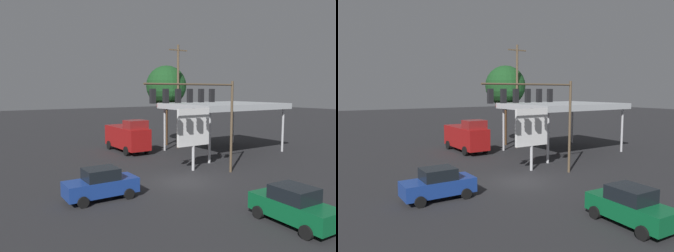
% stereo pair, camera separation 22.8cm
% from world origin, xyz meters
% --- Properties ---
extents(ground_plane, '(200.00, 200.00, 0.00)m').
position_xyz_m(ground_plane, '(0.00, 0.00, 0.00)').
color(ground_plane, '#262628').
extents(traffic_signal_assembly, '(8.11, 0.43, 7.36)m').
position_xyz_m(traffic_signal_assembly, '(-1.35, -0.15, 5.74)').
color(traffic_signal_assembly, brown).
rests_on(traffic_signal_assembly, ground).
extents(utility_pole, '(2.40, 0.26, 11.72)m').
position_xyz_m(utility_pole, '(-7.78, -11.75, 6.15)').
color(utility_pole, brown).
rests_on(utility_pole, ground).
extents(gas_station_canopy, '(11.56, 8.79, 5.27)m').
position_xyz_m(gas_station_canopy, '(-10.80, -7.46, 4.92)').
color(gas_station_canopy, '#B2B7BC').
rests_on(gas_station_canopy, ground).
extents(price_sign, '(3.14, 0.27, 5.17)m').
position_xyz_m(price_sign, '(-2.68, -2.28, 3.51)').
color(price_sign, '#B7B7BC').
rests_on(price_sign, ground).
extents(sedan_far, '(4.42, 2.10, 1.93)m').
position_xyz_m(sedan_far, '(6.46, 0.39, 0.95)').
color(sedan_far, navy).
rests_on(sedan_far, ground).
extents(sedan_waiting, '(2.21, 4.47, 1.93)m').
position_xyz_m(sedan_waiting, '(-0.05, 9.21, 0.95)').
color(sedan_waiting, '#0C592D').
rests_on(sedan_waiting, ground).
extents(delivery_truck, '(2.61, 6.82, 3.58)m').
position_xyz_m(delivery_truck, '(-1.90, -12.85, 1.69)').
color(delivery_truck, maroon).
rests_on(delivery_truck, ground).
extents(street_tree, '(4.84, 4.84, 9.59)m').
position_xyz_m(street_tree, '(-7.80, -14.23, 7.14)').
color(street_tree, '#4C331E').
rests_on(street_tree, ground).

